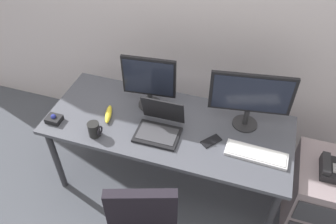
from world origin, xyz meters
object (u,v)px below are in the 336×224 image
Objects in this scene: coffee_mug at (94,130)px; cell_phone at (211,141)px; laptop at (159,126)px; desk_phone at (333,169)px; monitor_side at (149,80)px; trackball_mouse at (54,119)px; file_cabinet at (319,196)px; keyboard at (256,154)px; banana at (108,114)px; monitor_main at (251,97)px.

cell_phone is at bearing 13.56° from coffee_mug.
laptop is 2.21× the size of cell_phone.
coffee_mug is at bearing -170.80° from desk_phone.
monitor_side is at bearing 123.54° from laptop.
laptop is (0.16, -0.24, -0.18)m from monitor_side.
trackball_mouse is (-0.77, -0.14, -0.03)m from laptop.
monitor_side is (-1.36, 0.14, 0.64)m from file_cabinet.
trackball_mouse is at bearing -174.99° from keyboard.
banana is at bearing -139.88° from monitor_side.
desk_phone reaches higher than file_cabinet.
monitor_main is at bearing 1.00° from monitor_side.
cell_phone is (0.53, -0.23, -0.23)m from monitor_side.
banana is at bearing -141.36° from cell_phone.
trackball_mouse is (-1.97, -0.24, 0.43)m from file_cabinet.
monitor_side is at bearing 173.41° from desk_phone.
cell_phone is (0.37, 0.01, -0.05)m from laptop.
trackball_mouse is at bearing -173.38° from desk_phone.
coffee_mug is at bearing -171.71° from keyboard.
trackball_mouse is 1.15m from cell_phone.
laptop reaches higher than banana.
coffee_mug reaches higher than file_cabinet.
file_cabinet is at bearing -13.57° from monitor_main.
monitor_main is (-0.63, 0.15, 0.67)m from file_cabinet.
trackball_mouse is 1.00× the size of coffee_mug.
trackball_mouse is 0.58× the size of banana.
desk_phone is 1.05× the size of banana.
coffee_mug is at bearing -170.28° from file_cabinet.
desk_phone is at bearing 4.03° from laptop.
monitor_main reaches higher than banana.
file_cabinet is 5.47× the size of coffee_mug.
cell_phone is at bearing -1.00° from banana.
monitor_side reaches higher than trackball_mouse.
cell_phone is at bearing 174.43° from keyboard.
monitor_main is at bearing 12.92° from banana.
desk_phone is 1.41× the size of cell_phone.
monitor_side is at bearing 174.13° from file_cabinet.
monitor_side is at bearing 58.22° from coffee_mug.
monitor_main is at bearing 113.24° from keyboard.
coffee_mug is at bearing -126.79° from cell_phone.
laptop is (-0.68, 0.02, 0.04)m from keyboard.
coffee_mug is at bearing -91.79° from banana.
laptop is (-1.20, -0.10, 0.46)m from file_cabinet.
monitor_side is 1.04× the size of keyboard.
coffee_mug is (-0.42, -0.18, 0.00)m from laptop.
trackball_mouse is at bearing -163.49° from monitor_main.
desk_phone is at bearing -15.17° from monitor_main.
banana reaches higher than cell_phone.
cell_phone is (-0.31, 0.03, -0.01)m from keyboard.
laptop is (-0.57, -0.25, -0.21)m from monitor_main.
cell_phone reaches higher than file_cabinet.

